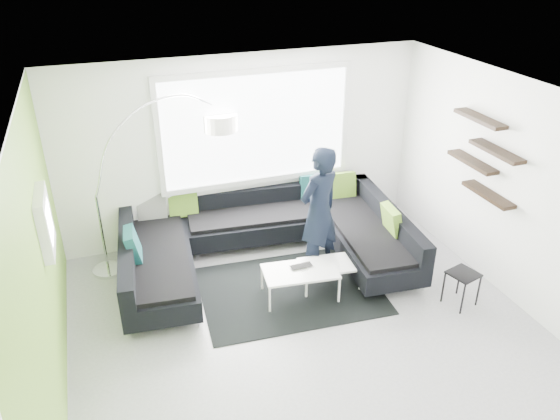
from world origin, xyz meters
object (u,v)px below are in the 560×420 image
object	(u,v)px
sectional_sofa	(265,243)
arc_lamp	(96,197)
coffee_table	(315,278)
person	(319,212)
laptop	(302,268)
side_table	(461,288)

from	to	relation	value
sectional_sofa	arc_lamp	size ratio (longest dim) A/B	1.76
arc_lamp	coffee_table	bearing A→B (deg)	-40.58
coffee_table	person	world-z (taller)	person
arc_lamp	laptop	distance (m)	2.88
coffee_table	side_table	world-z (taller)	side_table
coffee_table	arc_lamp	world-z (taller)	arc_lamp
person	laptop	world-z (taller)	person
sectional_sofa	laptop	size ratio (longest dim) A/B	13.94
coffee_table	arc_lamp	distance (m)	3.09
person	sectional_sofa	bearing A→B (deg)	-49.36
sectional_sofa	side_table	world-z (taller)	sectional_sofa
laptop	coffee_table	bearing A→B (deg)	5.56
coffee_table	laptop	bearing A→B (deg)	-166.06
person	coffee_table	bearing A→B (deg)	39.76
side_table	laptop	size ratio (longest dim) A/B	1.58
arc_lamp	person	size ratio (longest dim) A/B	1.27
arc_lamp	person	bearing A→B (deg)	-30.40
sectional_sofa	laptop	world-z (taller)	sectional_sofa
laptop	sectional_sofa	bearing A→B (deg)	104.84
person	laptop	xyz separation A→B (m)	(-0.42, -0.49, -0.51)
coffee_table	laptop	xyz separation A→B (m)	(-0.19, -0.02, 0.21)
sectional_sofa	coffee_table	bearing A→B (deg)	-56.02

